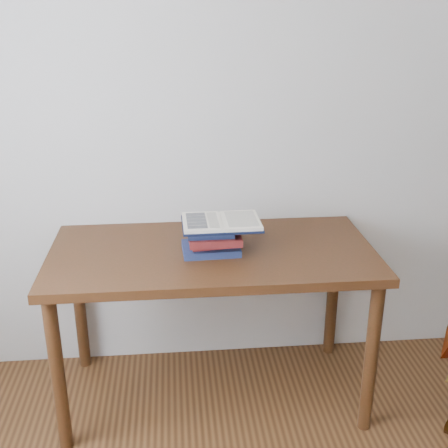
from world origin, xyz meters
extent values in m
cube|color=#B8B6AE|center=(0.00, 1.75, 1.30)|extent=(3.50, 0.04, 2.60)
cube|color=#412010|center=(-0.05, 1.38, 0.76)|extent=(1.47, 0.73, 0.04)
cylinder|color=#412010|center=(-0.72, 1.07, 0.37)|extent=(0.06, 0.06, 0.74)
cylinder|color=#412010|center=(0.62, 1.07, 0.37)|extent=(0.06, 0.06, 0.74)
cylinder|color=#412010|center=(-0.72, 1.69, 0.37)|extent=(0.06, 0.06, 0.74)
cylinder|color=#412010|center=(0.62, 1.69, 0.37)|extent=(0.06, 0.06, 0.74)
cube|color=#171B45|center=(-0.06, 1.36, 0.80)|extent=(0.26, 0.18, 0.03)
cube|color=#5C171C|center=(-0.04, 1.37, 0.83)|extent=(0.23, 0.16, 0.03)
cube|color=#5C171C|center=(-0.04, 1.34, 0.86)|extent=(0.23, 0.18, 0.03)
cube|color=#171B45|center=(-0.06, 1.34, 0.89)|extent=(0.20, 0.14, 0.03)
cube|color=black|center=(-0.01, 1.36, 0.91)|extent=(0.35, 0.25, 0.01)
cube|color=beige|center=(-0.10, 1.36, 0.93)|extent=(0.17, 0.23, 0.02)
cube|color=beige|center=(0.07, 1.37, 0.93)|extent=(0.17, 0.23, 0.02)
cylinder|color=beige|center=(-0.01, 1.36, 0.93)|extent=(0.02, 0.23, 0.01)
cube|color=black|center=(-0.12, 1.44, 0.94)|extent=(0.09, 0.03, 0.00)
cube|color=black|center=(-0.12, 1.40, 0.94)|extent=(0.09, 0.03, 0.00)
cube|color=black|center=(-0.12, 1.36, 0.94)|extent=(0.09, 0.03, 0.00)
cube|color=black|center=(-0.12, 1.32, 0.94)|extent=(0.09, 0.03, 0.00)
cube|color=black|center=(-0.12, 1.28, 0.94)|extent=(0.09, 0.03, 0.00)
cube|color=beige|center=(-0.05, 1.36, 0.94)|extent=(0.05, 0.19, 0.00)
cube|color=beige|center=(0.08, 1.37, 0.94)|extent=(0.14, 0.19, 0.00)
camera|label=1|loc=(-0.22, -0.93, 1.81)|focal=45.00mm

